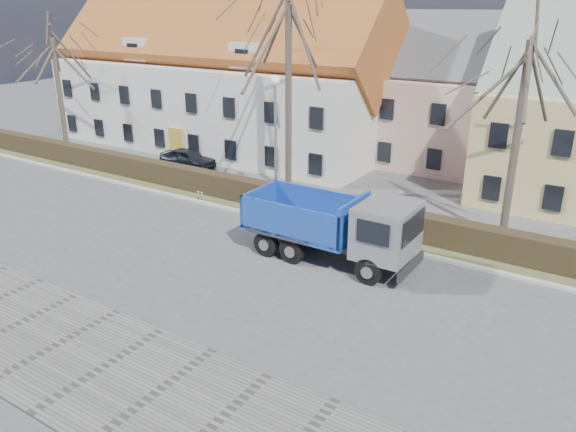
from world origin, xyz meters
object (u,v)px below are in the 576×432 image
Objects in this scene: cart_frame at (198,195)px; parked_car_a at (188,158)px; dump_truck at (324,224)px; streetlight at (276,141)px.

cart_frame is 6.77m from parked_car_a.
cart_frame is (-9.71, 2.81, -1.26)m from dump_truck.
cart_frame is 0.17× the size of parked_car_a.
streetlight reaches higher than parked_car_a.
dump_truck is 1.97× the size of parked_car_a.
streetlight is 1.77× the size of parked_car_a.
dump_truck is 7.85m from streetlight.
parked_car_a is at bearing 163.97° from streetlight.
parked_car_a is at bearing 152.93° from dump_truck.
streetlight reaches higher than cart_frame.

